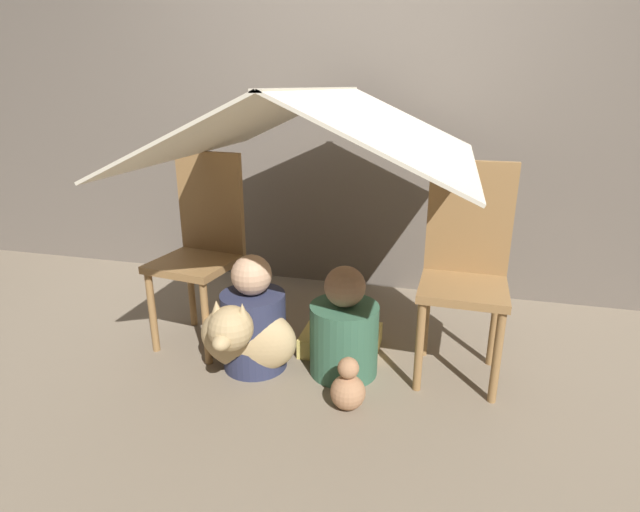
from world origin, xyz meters
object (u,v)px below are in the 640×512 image
Objects in this scene: chair_left at (202,243)px; dog at (245,336)px; person_front at (254,322)px; chair_right at (465,265)px; person_second at (344,331)px.

dog is at bearing -33.27° from chair_left.
person_front is (0.35, -0.22, -0.29)m from chair_left.
person_front is at bearing -164.95° from chair_right.
person_front is at bearing -23.57° from chair_left.
chair_left is at bearing -178.02° from chair_right.
person_front reaches higher than dog.
chair_left is at bearing 168.03° from person_second.
chair_right is at bearing 17.82° from person_second.
dog is (-0.94, -0.30, -0.33)m from chair_right.
person_second is (0.42, 0.05, -0.02)m from person_front.
chair_right is 1.74× the size of person_front.
chair_left is 0.50m from person_front.
chair_right is 1.00m from person_front.
chair_left is 1.85× the size of person_second.
chair_left is at bearing 148.31° from person_front.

